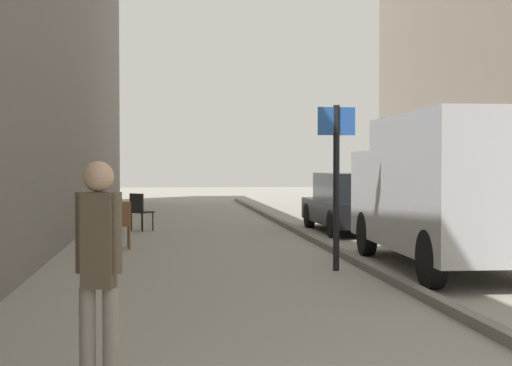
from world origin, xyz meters
TOP-DOWN VIEW (x-y plane):
  - ground_plane at (0.00, 12.00)m, footprint 80.00×80.00m
  - kerb_strip at (1.58, 12.00)m, footprint 0.16×40.00m
  - pedestrian_main_foreground at (-2.08, 2.64)m, footprint 0.33×0.23m
  - delivery_van at (2.89, 8.93)m, footprint 2.14×5.50m
  - parked_car at (3.00, 15.74)m, footprint 1.87×4.22m
  - street_sign_post at (1.07, 8.99)m, footprint 0.60×0.10m
  - cafe_chair_near_window at (-2.50, 12.44)m, footprint 0.49×0.49m
  - cafe_chair_by_doorway at (-2.24, 16.57)m, footprint 0.62×0.62m

SIDE VIEW (x-z plane):
  - ground_plane at x=0.00m, z-range 0.00..0.00m
  - kerb_strip at x=1.58m, z-range 0.00..0.12m
  - cafe_chair_near_window at x=-2.50m, z-range 0.08..1.02m
  - cafe_chair_by_doorway at x=-2.24m, z-range 0.08..1.02m
  - parked_car at x=3.00m, z-range -0.01..1.44m
  - pedestrian_main_foreground at x=-2.08m, z-range 0.13..1.84m
  - delivery_van at x=2.89m, z-range 0.09..2.52m
  - street_sign_post at x=1.07m, z-range 0.25..2.85m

